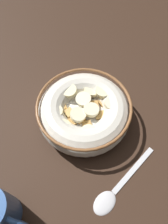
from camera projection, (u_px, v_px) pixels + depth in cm
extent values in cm
cube|color=#332116|center=(84.00, 121.00, 48.24)|extent=(109.15, 109.15, 2.00)
cylinder|color=silver|center=(84.00, 118.00, 47.11)|extent=(10.54, 10.54, 0.60)
torus|color=silver|center=(84.00, 112.00, 44.83)|extent=(19.17, 19.17, 5.86)
torus|color=brown|center=(84.00, 106.00, 42.56)|extent=(19.19, 19.19, 0.60)
cylinder|color=white|center=(84.00, 111.00, 44.59)|extent=(15.65, 15.65, 0.40)
cube|color=#AD7F42|center=(87.00, 125.00, 42.46)|extent=(2.43, 2.45, 0.98)
cube|color=#B78947|center=(100.00, 115.00, 43.43)|extent=(2.31, 2.32, 0.81)
cube|color=#AD7F42|center=(57.00, 130.00, 41.94)|extent=(2.28, 2.30, 0.87)
cube|color=tan|center=(69.00, 113.00, 43.55)|extent=(2.41, 2.38, 0.98)
cube|color=#AD7F42|center=(104.00, 103.00, 45.04)|extent=(2.41, 2.42, 0.87)
cube|color=#B78947|center=(62.00, 107.00, 44.38)|extent=(2.44, 2.44, 0.80)
cube|color=#AD7F42|center=(71.00, 122.00, 42.59)|extent=(2.43, 2.43, 0.78)
cube|color=#AD7F42|center=(115.00, 123.00, 42.54)|extent=(2.46, 2.44, 1.01)
cube|color=tan|center=(88.00, 110.00, 44.19)|extent=(2.35, 2.35, 0.78)
cube|color=#AD7F42|center=(111.00, 101.00, 44.97)|extent=(2.13, 2.08, 0.93)
cube|color=#AD7F42|center=(92.00, 88.00, 46.69)|extent=(2.23, 2.28, 1.00)
cube|color=tan|center=(98.00, 133.00, 41.47)|extent=(2.23, 2.19, 0.90)
cube|color=#AD7F42|center=(81.00, 119.00, 42.86)|extent=(2.46, 2.47, 0.99)
cube|color=tan|center=(80.00, 93.00, 46.20)|extent=(2.41, 2.42, 0.84)
cube|color=tan|center=(88.00, 94.00, 45.97)|extent=(1.95, 1.93, 0.84)
cube|color=tan|center=(82.00, 139.00, 40.89)|extent=(2.21, 2.19, 0.85)
cube|color=#AD7F42|center=(94.00, 105.00, 44.53)|extent=(2.33, 2.36, 0.93)
cylinder|color=beige|center=(55.00, 112.00, 42.67)|extent=(4.42, 4.43, 1.11)
cylinder|color=#F9EFC6|center=(83.00, 99.00, 44.12)|extent=(4.48, 4.55, 1.53)
cylinder|color=#F4EABC|center=(91.00, 111.00, 42.73)|extent=(3.27, 3.31, 1.14)
cylinder|color=beige|center=(103.00, 91.00, 44.77)|extent=(3.28, 3.30, 0.95)
cylinder|color=beige|center=(89.00, 133.00, 40.37)|extent=(4.24, 4.21, 1.30)
cylinder|color=beige|center=(69.00, 91.00, 44.94)|extent=(3.75, 3.78, 1.40)
cylinder|color=#F9EFC6|center=(78.00, 115.00, 42.41)|extent=(4.54, 4.48, 1.55)
cylinder|color=beige|center=(91.00, 90.00, 45.55)|extent=(3.94, 3.96, 1.31)
cylinder|color=beige|center=(63.00, 128.00, 41.02)|extent=(3.63, 3.61, 1.46)
cylinder|color=#F9EFC6|center=(112.00, 104.00, 43.39)|extent=(4.02, 3.98, 1.34)
ellipsoid|color=silver|center=(105.00, 203.00, 38.41)|extent=(5.03, 5.78, 0.80)
cube|color=silver|center=(133.00, 170.00, 41.60)|extent=(5.66, 11.29, 0.36)
torus|color=#335999|center=(13.00, 220.00, 33.27)|extent=(5.92, 0.80, 5.92)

